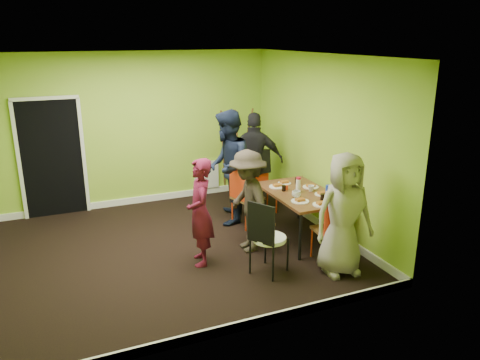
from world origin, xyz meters
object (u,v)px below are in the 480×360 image
Objects in this scene: orange_bottle at (287,187)px; person_left_far at (227,167)px; person_front_end at (344,214)px; chair_left_far at (244,193)px; person_left_near at (248,201)px; dining_table at (301,195)px; person_standing at (200,212)px; blue_bottle at (328,191)px; thermos at (298,186)px; chair_front_end at (333,226)px; chair_left_near at (256,216)px; chair_back_end at (259,168)px; chair_bentwood at (266,235)px; person_back_end at (255,160)px; easel at (235,152)px.

person_left_far reaches higher than orange_bottle.
orange_bottle is 0.04× the size of person_front_end.
person_left_near is at bearing -34.20° from chair_left_far.
person_standing reaches higher than dining_table.
person_left_near is at bearing -161.00° from orange_bottle.
person_front_end is (-0.30, -0.83, -0.02)m from blue_bottle.
person_left_near reaches higher than thermos.
chair_left_far is at bearing 51.02° from person_left_far.
person_standing is (-1.67, 0.72, 0.20)m from chair_front_end.
chair_left_near is at bearing -24.47° from chair_left_far.
orange_bottle is (-0.10, 0.18, -0.07)m from thermos.
person_standing is at bearing -68.02° from chair_left_near.
chair_left_near is 0.57× the size of person_standing.
person_left_far reaches higher than chair_left_far.
chair_back_end is 0.72× the size of person_standing.
person_left_far is at bearing 126.67° from dining_table.
person_left_near is at bearing -175.06° from dining_table.
thermos is at bearing 102.18° from chair_bentwood.
dining_table is 7.76× the size of blue_bottle.
person_back_end is at bearing 128.50° from chair_bentwood.
orange_bottle is (0.63, 0.23, 0.30)m from chair_left_near.
person_left_far is 1.26× the size of person_left_near.
thermos is at bearing 98.45° from person_left_near.
chair_front_end is (-0.03, -0.93, -0.14)m from dining_table.
easel is at bearing 89.43° from orange_bottle.
person_front_end is (0.87, -1.12, 0.07)m from person_left_near.
chair_left_far is 0.92m from chair_back_end.
chair_left_far is 0.77m from orange_bottle.
easel is at bearing 164.38° from person_left_near.
person_back_end is at bearing 154.94° from person_left_near.
chair_left_near is at bearing 105.77° from person_left_near.
person_left_near is (-0.81, -2.44, -0.09)m from easel.
easel is at bearing 176.33° from chair_left_near.
blue_bottle is (1.01, -0.33, 0.36)m from chair_left_near.
chair_front_end is 0.59× the size of person_front_end.
chair_bentwood is at bearing -179.41° from chair_front_end.
easel is 1.46m from person_left_far.
thermos is 1.30m from person_left_far.
orange_bottle is at bearing 26.66° from chair_left_far.
chair_left_far is at bearing 113.80° from chair_front_end.
person_front_end reaches higher than orange_bottle.
person_front_end is at bearing -109.94° from blue_bottle.
dining_table is at bearing -87.15° from easel.
chair_left_near is at bearing 62.79° from chair_back_end.
dining_table is 1.58m from person_back_end.
person_front_end is (-0.03, -0.27, 0.28)m from chair_front_end.
dining_table is 1.21m from person_front_end.
chair_bentwood is at bearing -105.50° from easel.
easel is 3.02m from person_standing.
chair_back_end is at bearing 91.49° from dining_table.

